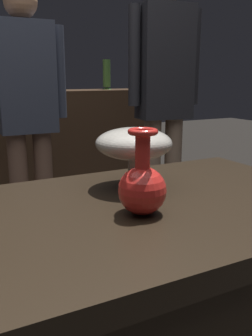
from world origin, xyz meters
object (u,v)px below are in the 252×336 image
at_px(visitor_near_right, 164,91).
at_px(visitor_center_back, 27,107).
at_px(shelf_vase_far_right, 107,75).
at_px(vase_centerpiece, 142,186).
at_px(vase_tall_behind, 134,145).

height_order(visitor_near_right, visitor_center_back, visitor_near_right).
distance_m(shelf_vase_far_right, visitor_center_back, 1.23).
bearing_deg(visitor_center_back, vase_centerpiece, 86.68).
xyz_separation_m(shelf_vase_far_right, visitor_near_right, (-0.10, -1.06, -0.10)).
relative_size(vase_centerpiece, visitor_center_back, 0.12).
height_order(shelf_vase_far_right, visitor_center_back, visitor_center_back).
xyz_separation_m(vase_tall_behind, visitor_near_right, (0.81, 1.09, 0.09)).
distance_m(vase_tall_behind, shelf_vase_far_right, 2.34).
relative_size(vase_centerpiece, shelf_vase_far_right, 0.75).
xyz_separation_m(visitor_near_right, visitor_center_back, (-0.79, 0.23, -0.08)).
bearing_deg(visitor_near_right, vase_tall_behind, 59.71).
distance_m(vase_tall_behind, visitor_near_right, 1.36).
distance_m(vase_centerpiece, visitor_center_back, 1.51).
bearing_deg(vase_centerpiece, shelf_vase_far_right, 66.95).
height_order(shelf_vase_far_right, visitor_near_right, visitor_near_right).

